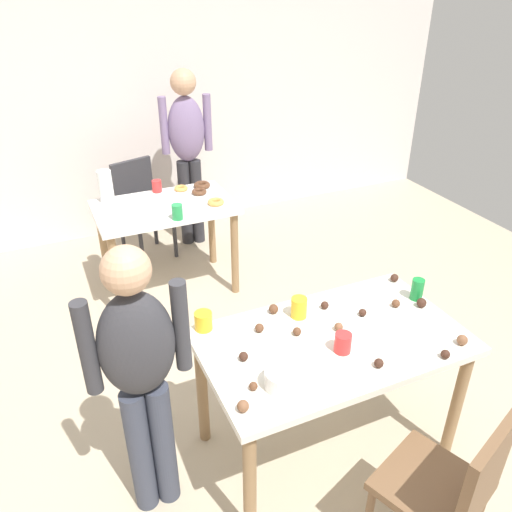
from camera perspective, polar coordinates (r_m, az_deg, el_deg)
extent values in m
plane|color=tan|center=(3.04, 5.64, -20.73)|extent=(6.40, 6.40, 0.00)
cube|color=silver|center=(5.07, -12.34, 17.11)|extent=(6.40, 0.10, 2.60)
cube|color=silver|center=(2.57, 8.51, -9.35)|extent=(1.29, 0.76, 0.04)
cylinder|color=olive|center=(2.45, -0.70, -24.22)|extent=(0.06, 0.06, 0.71)
cylinder|color=olive|center=(2.95, 21.41, -15.10)|extent=(0.06, 0.06, 0.71)
cylinder|color=olive|center=(2.84, -6.01, -14.66)|extent=(0.06, 0.06, 0.71)
cylinder|color=olive|center=(3.29, 13.86, -8.47)|extent=(0.06, 0.06, 0.71)
cube|color=white|center=(3.99, -10.14, 5.37)|extent=(1.04, 0.66, 0.04)
cylinder|color=olive|center=(3.86, -15.21, -2.48)|extent=(0.06, 0.06, 0.71)
cylinder|color=olive|center=(4.05, -2.38, 0.28)|extent=(0.06, 0.06, 0.71)
cylinder|color=olive|center=(4.32, -16.55, 0.98)|extent=(0.06, 0.06, 0.71)
cylinder|color=olive|center=(4.50, -4.96, 3.32)|extent=(0.06, 0.06, 0.71)
cube|color=brown|center=(2.47, 18.89, -22.98)|extent=(0.52, 0.52, 0.04)
cube|color=brown|center=(2.27, 24.14, -21.37)|extent=(0.37, 0.17, 0.42)
cylinder|color=brown|center=(2.78, 16.57, -22.01)|extent=(0.04, 0.04, 0.41)
cube|color=#2D2D33|center=(4.65, -12.13, 4.68)|extent=(0.50, 0.50, 0.04)
cube|color=#2D2D33|center=(4.71, -13.54, 7.88)|extent=(0.38, 0.15, 0.42)
cylinder|color=#2D2D33|center=(4.69, -9.01, 2.14)|extent=(0.04, 0.04, 0.41)
cylinder|color=#2D2D33|center=(4.54, -12.58, 0.82)|extent=(0.04, 0.04, 0.41)
cylinder|color=#2D2D33|center=(4.95, -11.17, 3.48)|extent=(0.04, 0.04, 0.41)
cylinder|color=#2D2D33|center=(4.82, -14.61, 2.27)|extent=(0.04, 0.04, 0.41)
cylinder|color=#383D4C|center=(2.61, -12.77, -20.46)|extent=(0.11, 0.11, 0.72)
cylinder|color=#383D4C|center=(2.62, -10.27, -19.92)|extent=(0.11, 0.11, 0.72)
ellipsoid|color=#333338|center=(2.18, -13.13, -9.56)|extent=(0.33, 0.21, 0.51)
sphere|color=tan|center=(1.98, -14.27, -1.56)|extent=(0.20, 0.20, 0.20)
cylinder|color=#333338|center=(2.15, -18.26, -9.75)|extent=(0.07, 0.07, 0.44)
cylinder|color=#333338|center=(2.18, -8.33, -7.73)|extent=(0.07, 0.07, 0.44)
cylinder|color=#28282D|center=(4.87, -6.57, 5.99)|extent=(0.11, 0.11, 0.81)
cylinder|color=#28282D|center=(4.85, -7.86, 5.83)|extent=(0.11, 0.11, 0.81)
ellipsoid|color=slate|center=(4.63, -7.76, 13.80)|extent=(0.35, 0.24, 0.58)
sphere|color=tan|center=(4.54, -8.11, 18.63)|extent=(0.22, 0.22, 0.22)
cylinder|color=slate|center=(4.65, -5.41, 14.54)|extent=(0.08, 0.08, 0.49)
cylinder|color=slate|center=(4.60, -10.20, 14.05)|extent=(0.08, 0.08, 0.49)
cylinder|color=white|center=(2.26, 3.05, -13.46)|extent=(0.16, 0.16, 0.09)
cylinder|color=#198438|center=(2.91, 17.50, -3.56)|extent=(0.07, 0.07, 0.12)
cube|color=silver|center=(2.48, 1.81, -9.96)|extent=(0.17, 0.02, 0.01)
cylinder|color=yellow|center=(2.65, 4.80, -5.73)|extent=(0.08, 0.08, 0.11)
cylinder|color=yellow|center=(2.58, -5.87, -7.19)|extent=(0.09, 0.09, 0.09)
cylinder|color=red|center=(2.46, 9.64, -9.50)|extent=(0.08, 0.08, 0.10)
sphere|color=brown|center=(2.68, 1.97, -5.90)|extent=(0.05, 0.05, 0.05)
sphere|color=#3D2319|center=(2.56, 20.31, -10.21)|extent=(0.04, 0.04, 0.04)
sphere|color=brown|center=(2.83, 15.29, -5.10)|extent=(0.04, 0.04, 0.04)
sphere|color=#3D2319|center=(2.39, -1.40, -11.09)|extent=(0.04, 0.04, 0.04)
sphere|color=brown|center=(2.26, -0.30, -14.27)|extent=(0.04, 0.04, 0.04)
sphere|color=#3D2319|center=(3.05, 15.14, -2.36)|extent=(0.05, 0.05, 0.05)
sphere|color=#3D2319|center=(2.42, 13.50, -11.51)|extent=(0.04, 0.04, 0.04)
sphere|color=brown|center=(2.56, 0.39, -7.99)|extent=(0.04, 0.04, 0.04)
sphere|color=brown|center=(2.67, 21.96, -8.66)|extent=(0.05, 0.05, 0.05)
sphere|color=#3D2319|center=(2.72, 11.77, -6.17)|extent=(0.04, 0.04, 0.04)
sphere|color=brown|center=(2.60, 9.17, -7.77)|extent=(0.04, 0.04, 0.04)
sphere|color=#3D2319|center=(2.87, 17.93, -4.97)|extent=(0.05, 0.05, 0.05)
sphere|color=#3D2319|center=(2.74, 7.65, -5.44)|extent=(0.04, 0.04, 0.04)
sphere|color=brown|center=(2.55, 4.58, -8.36)|extent=(0.04, 0.04, 0.04)
sphere|color=brown|center=(2.17, -1.45, -16.35)|extent=(0.05, 0.05, 0.05)
cylinder|color=white|center=(4.09, -16.37, 7.42)|extent=(0.11, 0.11, 0.25)
cylinder|color=red|center=(4.22, -10.97, 7.63)|extent=(0.08, 0.08, 0.10)
cylinder|color=green|center=(3.71, -8.74, 4.87)|extent=(0.08, 0.08, 0.11)
torus|color=gold|center=(4.23, -8.34, 7.46)|extent=(0.11, 0.11, 0.03)
torus|color=gold|center=(3.93, -4.48, 6.01)|extent=(0.13, 0.13, 0.04)
torus|color=brown|center=(4.26, -6.03, 7.85)|extent=(0.13, 0.13, 0.04)
torus|color=brown|center=(4.14, -6.33, 7.12)|extent=(0.12, 0.12, 0.04)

